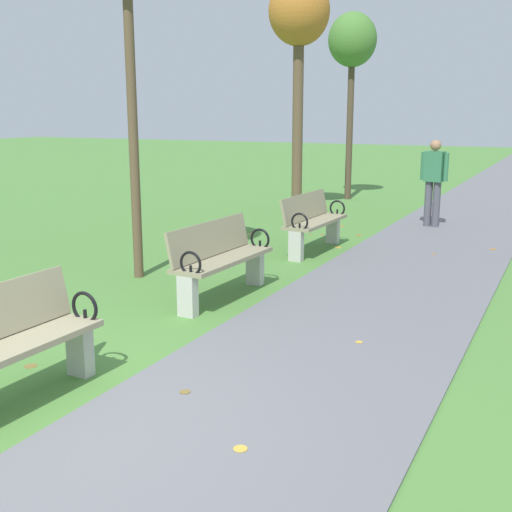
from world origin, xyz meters
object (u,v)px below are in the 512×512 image
(tree_2, at_px, (299,20))
(park_bench_2, at_px, (220,258))
(park_bench_1, at_px, (0,347))
(park_bench_3, at_px, (313,221))
(pedestrian_walking, at_px, (434,178))
(tree_3, at_px, (352,44))

(tree_2, bearing_deg, park_bench_2, -74.67)
(park_bench_1, height_order, park_bench_3, same)
(tree_2, bearing_deg, pedestrian_walking, -9.44)
(park_bench_2, xyz_separation_m, tree_3, (-1.51, 9.13, 3.25))
(park_bench_3, distance_m, tree_3, 7.17)
(park_bench_3, height_order, tree_3, tree_3)
(tree_2, bearing_deg, park_bench_3, -63.35)
(park_bench_2, bearing_deg, tree_2, 105.33)
(park_bench_1, xyz_separation_m, park_bench_2, (0.00, 3.21, 0.00))
(tree_3, bearing_deg, park_bench_1, -83.03)
(park_bench_1, distance_m, park_bench_3, 6.13)
(park_bench_3, xyz_separation_m, tree_3, (-1.51, 6.21, 3.25))
(park_bench_3, relative_size, tree_3, 0.36)
(park_bench_2, relative_size, tree_3, 0.36)
(park_bench_1, relative_size, pedestrian_walking, 1.00)
(pedestrian_walking, bearing_deg, tree_2, 170.56)
(tree_2, xyz_separation_m, tree_3, (0.25, 2.70, -0.23))
(tree_2, xyz_separation_m, pedestrian_walking, (2.99, -0.50, -3.04))
(park_bench_3, relative_size, tree_2, 0.33)
(tree_3, bearing_deg, pedestrian_walking, -49.48)
(park_bench_1, height_order, pedestrian_walking, pedestrian_walking)
(park_bench_2, bearing_deg, park_bench_1, -90.00)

